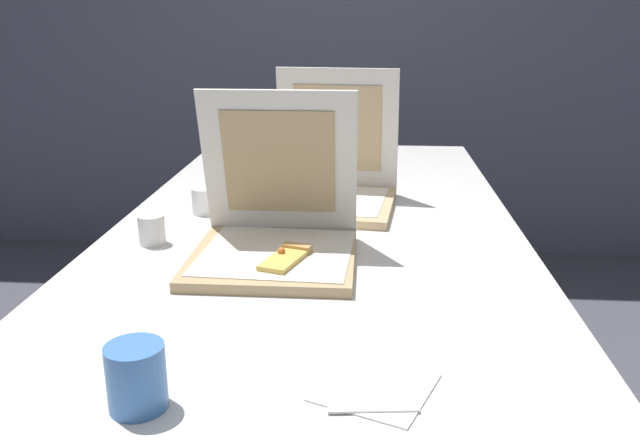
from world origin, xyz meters
TOP-DOWN VIEW (x-y plane):
  - table at (0.00, 0.57)m, footprint 0.99×2.06m
  - pizza_box_front at (-0.07, 0.32)m, footprint 0.34×0.34m
  - pizza_box_middle at (0.02, 0.74)m, footprint 0.37×0.38m
  - cup_white_near_center at (-0.36, 0.40)m, footprint 0.06×0.06m
  - cup_white_mid at (-0.30, 0.64)m, footprint 0.06×0.06m
  - cup_printed_front at (-0.17, -0.24)m, footprint 0.08×0.08m
  - napkin_pile at (0.14, -0.17)m, footprint 0.19×0.19m

SIDE VIEW (x-z plane):
  - table at x=0.00m, z-range 0.32..1.06m
  - napkin_pile at x=0.14m, z-range 0.73..0.74m
  - cup_white_near_center at x=-0.36m, z-range 0.73..0.80m
  - cup_white_mid at x=-0.30m, z-range 0.73..0.80m
  - cup_printed_front at x=-0.17m, z-range 0.73..0.82m
  - pizza_box_front at x=-0.07m, z-range 0.61..0.96m
  - pizza_box_middle at x=0.02m, z-range 0.61..0.97m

